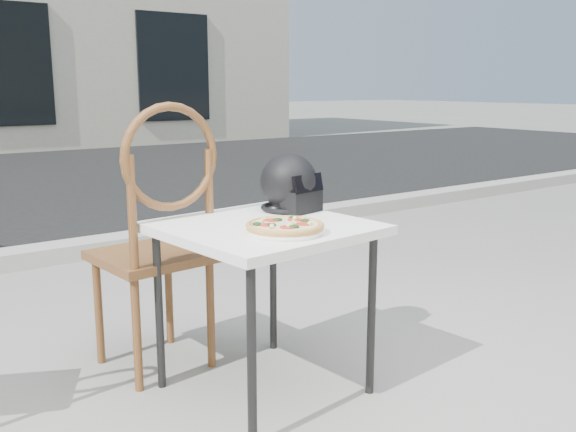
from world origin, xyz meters
TOP-DOWN VIEW (x-y plane):
  - curb at (0.00, 3.00)m, footprint 30.00×0.25m
  - cafe_table_main at (0.22, 0.50)m, footprint 0.80×0.80m
  - plate at (0.19, 0.31)m, footprint 0.36×0.36m
  - pizza at (0.19, 0.31)m, footprint 0.34×0.34m
  - helmet at (0.46, 0.65)m, footprint 0.28×0.29m
  - cafe_chair_main at (-0.03, 0.90)m, footprint 0.48×0.48m

SIDE VIEW (x-z plane):
  - curb at x=0.00m, z-range 0.00..0.12m
  - cafe_table_main at x=0.22m, z-range 0.29..0.98m
  - cafe_chair_main at x=-0.03m, z-range 0.06..1.23m
  - plate at x=0.19m, z-range 0.70..0.71m
  - pizza at x=0.19m, z-range 0.71..0.74m
  - helmet at x=0.46m, z-range 0.68..0.93m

